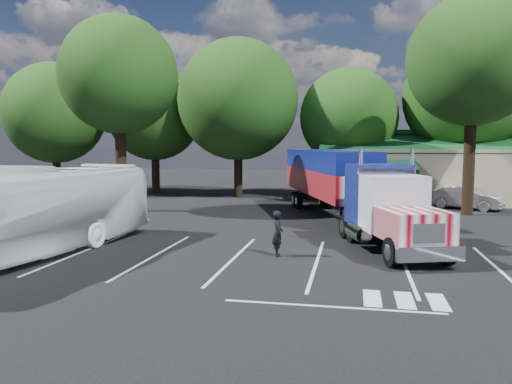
% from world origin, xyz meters
% --- Properties ---
extents(ground, '(120.00, 120.00, 0.00)m').
position_xyz_m(ground, '(0.00, 0.00, 0.00)').
color(ground, black).
rests_on(ground, ground).
extents(event_hall, '(24.20, 14.12, 5.55)m').
position_xyz_m(event_hall, '(13.74, 17.81, 2.21)').
color(event_hall, tan).
rests_on(event_hall, ground).
extents(tree_row_a, '(9.00, 9.00, 11.68)m').
position_xyz_m(tree_row_a, '(-22.00, 16.50, 7.16)').
color(tree_row_a, black).
rests_on(tree_row_a, ground).
extents(tree_row_b, '(8.40, 8.40, 11.35)m').
position_xyz_m(tree_row_b, '(-13.00, 17.80, 7.13)').
color(tree_row_b, black).
rests_on(tree_row_b, ground).
extents(tree_row_c, '(10.00, 10.00, 13.05)m').
position_xyz_m(tree_row_c, '(-5.00, 16.20, 8.04)').
color(tree_row_c, black).
rests_on(tree_row_c, ground).
extents(tree_row_d, '(8.00, 8.00, 10.60)m').
position_xyz_m(tree_row_d, '(4.00, 17.50, 6.58)').
color(tree_row_d, black).
rests_on(tree_row_d, ground).
extents(tree_row_e, '(9.60, 9.60, 12.90)m').
position_xyz_m(tree_row_e, '(13.00, 18.00, 8.09)').
color(tree_row_e, black).
rests_on(tree_row_e, ground).
extents(tree_near_left, '(7.60, 7.60, 12.65)m').
position_xyz_m(tree_near_left, '(-10.50, 6.00, 8.81)').
color(tree_near_left, black).
rests_on(tree_near_left, ground).
extents(tree_near_right, '(8.00, 8.00, 13.50)m').
position_xyz_m(tree_near_right, '(11.50, 8.50, 9.46)').
color(tree_near_right, black).
rests_on(tree_near_right, ground).
extents(semi_truck, '(8.67, 19.91, 4.23)m').
position_xyz_m(semi_truck, '(3.72, 3.84, 2.39)').
color(semi_truck, black).
rests_on(semi_truck, ground).
extents(woman, '(0.62, 0.76, 1.81)m').
position_xyz_m(woman, '(1.60, -5.14, 0.91)').
color(woman, black).
rests_on(woman, ground).
extents(bicycle, '(0.67, 1.75, 0.91)m').
position_xyz_m(bicycle, '(4.96, 4.41, 0.45)').
color(bicycle, black).
rests_on(bicycle, ground).
extents(tour_bus, '(4.95, 13.19, 3.59)m').
position_xyz_m(tour_bus, '(-7.99, -7.36, 1.79)').
color(tour_bus, white).
rests_on(tour_bus, ground).
extents(silver_sedan, '(4.95, 3.59, 1.55)m').
position_xyz_m(silver_sedan, '(12.00, 11.31, 0.78)').
color(silver_sedan, '#AEB0B6').
rests_on(silver_sedan, ground).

